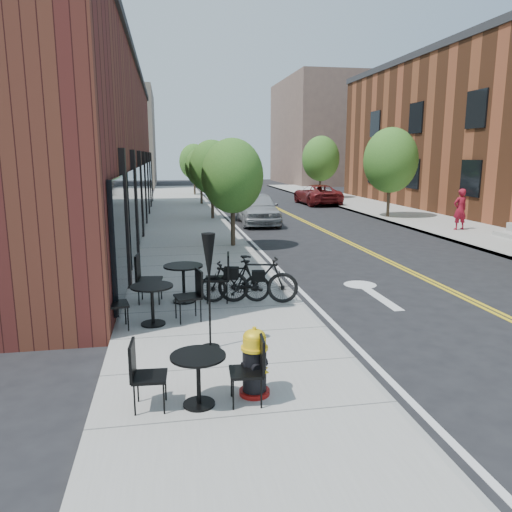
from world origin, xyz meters
TOP-DOWN VIEW (x-y plane):
  - ground at (0.00, 0.00)m, footprint 120.00×120.00m
  - sidewalk_near at (-2.00, 10.00)m, footprint 4.00×70.00m
  - sidewalk_far at (10.00, 10.00)m, footprint 4.00×70.00m
  - building_near at (-6.50, 14.00)m, footprint 5.00×28.00m
  - bg_building_left at (-8.00, 48.00)m, footprint 8.00×14.00m
  - bg_building_right at (16.00, 50.00)m, footprint 10.00×16.00m
  - tree_near_a at (-0.60, 9.00)m, footprint 2.20×2.20m
  - tree_near_b at (-0.60, 17.00)m, footprint 2.30×2.30m
  - tree_near_c at (-0.60, 25.00)m, footprint 2.10×2.10m
  - tree_near_d at (-0.60, 33.00)m, footprint 2.40×2.40m
  - tree_far_b at (8.60, 16.00)m, footprint 2.80×2.80m
  - tree_far_c at (8.60, 28.00)m, footprint 2.80×2.80m
  - fire_hydrant at (-1.83, -2.46)m, footprint 0.51×0.51m
  - bicycle_left at (-1.50, 1.92)m, footprint 1.63×0.63m
  - bicycle_right at (-1.01, 1.79)m, footprint 1.85×0.91m
  - bistro_set_a at (-2.60, -2.63)m, footprint 1.69×0.77m
  - bistro_set_b at (-2.62, 2.15)m, footprint 2.05×0.96m
  - bistro_set_c at (-3.26, 0.70)m, footprint 1.93×0.95m
  - patio_umbrella at (-2.28, -0.70)m, footprint 0.32×0.32m
  - parked_car_a at (1.45, 15.26)m, footprint 2.02×4.64m
  - parked_car_b at (1.60, 22.64)m, footprint 2.06×4.93m
  - parked_car_c at (1.60, 29.30)m, footprint 2.35×4.98m
  - parked_car_far at (7.22, 24.24)m, footprint 2.39×4.94m
  - pedestrian at (9.65, 11.07)m, footprint 0.70×0.50m

SIDE VIEW (x-z plane):
  - ground at x=0.00m, z-range 0.00..0.00m
  - sidewalk_near at x=-2.00m, z-range 0.00..0.12m
  - sidewalk_far at x=10.00m, z-range 0.00..0.12m
  - bistro_set_a at x=-2.60m, z-range 0.12..1.03m
  - fire_hydrant at x=-1.83m, z-range 0.09..1.06m
  - bicycle_left at x=-1.50m, z-range 0.12..1.07m
  - bistro_set_c at x=-3.26m, z-range 0.12..1.14m
  - bicycle_right at x=-1.01m, z-range 0.12..1.19m
  - bistro_set_b at x=-2.62m, z-range 0.12..1.21m
  - parked_car_far at x=7.22m, z-range 0.00..1.36m
  - parked_car_c at x=1.60m, z-range 0.00..1.40m
  - parked_car_a at x=1.45m, z-range 0.00..1.56m
  - parked_car_b at x=1.60m, z-range 0.00..1.59m
  - pedestrian at x=9.65m, z-range 0.12..1.91m
  - patio_umbrella at x=-2.28m, z-range 0.55..2.52m
  - tree_near_c at x=-0.60m, z-range 0.69..4.37m
  - tree_near_a at x=-0.60m, z-range 0.70..4.51m
  - tree_near_b at x=-0.60m, z-range 0.72..4.70m
  - tree_near_d at x=-0.60m, z-range 0.73..4.85m
  - tree_far_b at x=8.60m, z-range 0.75..5.37m
  - tree_far_c at x=8.60m, z-range 0.75..5.37m
  - building_near at x=-6.50m, z-range 0.00..7.00m
  - bg_building_left at x=-8.00m, z-range 0.00..10.00m
  - bg_building_right at x=16.00m, z-range 0.00..12.00m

